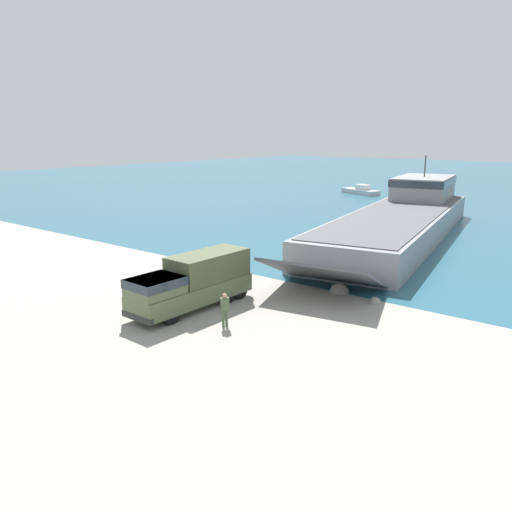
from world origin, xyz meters
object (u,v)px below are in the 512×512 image
Objects in this scene: landing_craft at (404,216)px; soldier_on_ramp at (225,307)px; military_truck at (193,282)px; moored_boat_c at (361,191)px.

landing_craft reaches higher than soldier_on_ramp.
landing_craft is at bearing 179.99° from military_truck.
military_truck reaches higher than soldier_on_ramp.
moored_boat_c is at bearing 113.70° from landing_craft.
landing_craft is 30.25m from soldier_on_ramp.
military_truck is at bearing -101.20° from landing_craft.
landing_craft is at bearing -46.14° from soldier_on_ramp.
moored_boat_c is (-18.22, 58.55, -1.02)m from military_truck.
landing_craft is 22.42× the size of soldier_on_ramp.
landing_craft is 5.08× the size of military_truck.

